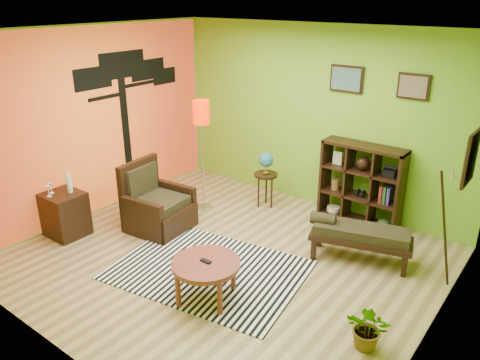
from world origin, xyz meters
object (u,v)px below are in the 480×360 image
Objects in this scene: floor_lamp at (201,122)px; coffee_table at (206,267)px; armchair at (156,208)px; bench at (358,234)px; cube_shelf at (362,184)px; side_cabinet at (65,214)px; globe_table at (266,166)px; potted_plant at (369,332)px.

coffee_table is at bearing -47.78° from floor_lamp.
armchair is 0.74× the size of bench.
cube_shelf is at bearing 40.61° from armchair.
armchair is 1.26m from side_cabinet.
floor_lamp is at bearing -137.82° from globe_table.
armchair is 0.56× the size of floor_lamp.
bench is (2.70, 0.92, 0.07)m from armchair.
coffee_table is 0.44× the size of floor_lamp.
bench is at bearing 18.79° from armchair.
armchair is at bearing -97.30° from floor_lamp.
side_cabinet is at bearing -117.72° from floor_lamp.
potted_plant is at bearing -64.12° from cube_shelf.
armchair reaches higher than potted_plant.
potted_plant is (4.31, 0.42, -0.14)m from side_cabinet.
floor_lamp is 2.53m from cube_shelf.
side_cabinet is 4.25m from cube_shelf.
side_cabinet is 4.33m from potted_plant.
armchair is 2.85m from bench.
cube_shelf is at bearing 15.23° from globe_table.
bench is at bearing 60.82° from coffee_table.
globe_table is 0.75× the size of cube_shelf.
potted_plant is at bearing 5.52° from side_cabinet.
side_cabinet reaches higher than bench.
cube_shelf is (3.11, 2.88, 0.28)m from side_cabinet.
bench is (0.99, 1.77, -0.03)m from coffee_table.
coffee_table is 2.55m from side_cabinet.
globe_table is (1.69, 2.49, 0.36)m from side_cabinet.
coffee_table is at bearing -101.35° from cube_shelf.
cube_shelf reaches higher than armchair.
bench is (2.58, 0.02, -1.03)m from floor_lamp.
coffee_table is 0.63× the size of cube_shelf.
cube_shelf reaches higher than bench.
coffee_table is at bearing -168.95° from potted_plant.
globe_table reaches higher than coffee_table.
armchair is 1.09× the size of globe_table.
side_cabinet is (-2.55, -0.07, -0.08)m from coffee_table.
cube_shelf is at bearing 112.63° from bench.
armchair is at bearing 153.35° from coffee_table.
armchair is at bearing 47.73° from side_cabinet.
bench reaches higher than coffee_table.
armchair is at bearing -118.43° from globe_table.
bench is at bearing -19.02° from globe_table.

